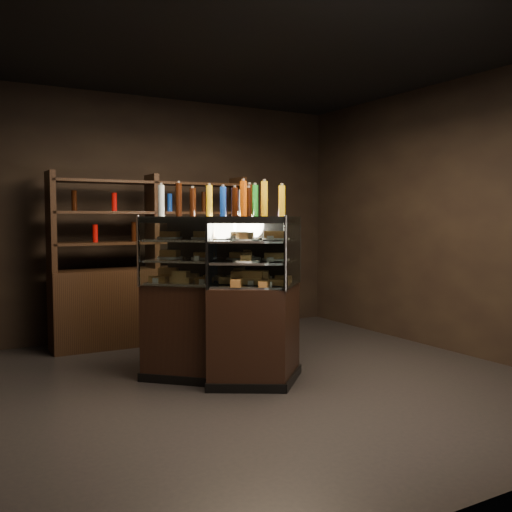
% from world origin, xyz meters
% --- Properties ---
extents(ground, '(5.00, 5.00, 0.00)m').
position_xyz_m(ground, '(0.00, 0.00, 0.00)').
color(ground, black).
rests_on(ground, ground).
extents(room_shell, '(5.02, 5.02, 3.01)m').
position_xyz_m(room_shell, '(0.00, 0.00, 1.94)').
color(room_shell, black).
rests_on(room_shell, ground).
extents(display_case, '(1.70, 1.55, 1.51)m').
position_xyz_m(display_case, '(-0.04, 0.31, 0.50)').
color(display_case, black).
rests_on(display_case, ground).
extents(food_display, '(1.24, 1.17, 0.46)m').
position_xyz_m(food_display, '(-0.04, 0.30, 1.14)').
color(food_display, '#D9994E').
rests_on(food_display, display_case).
extents(bottles_top, '(1.07, 1.03, 0.30)m').
position_xyz_m(bottles_top, '(-0.04, 0.31, 1.65)').
color(bottles_top, '#147223').
rests_on(bottles_top, display_case).
extents(potted_conifer, '(0.37, 0.37, 0.79)m').
position_xyz_m(potted_conifer, '(0.87, 1.12, 0.45)').
color(potted_conifer, black).
rests_on(potted_conifer, ground).
extents(back_shelving, '(2.36, 0.45, 2.00)m').
position_xyz_m(back_shelving, '(-0.24, 2.05, 0.61)').
color(back_shelving, black).
rests_on(back_shelving, ground).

